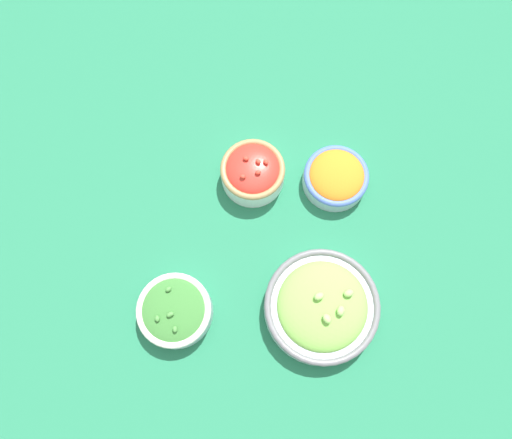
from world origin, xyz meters
name	(u,v)px	position (x,y,z in m)	size (l,w,h in m)	color
ground_plane	(256,224)	(0.00, 0.00, 0.00)	(3.00, 3.00, 0.00)	#23704C
bowl_broccoli	(173,311)	(0.17, -0.14, 0.03)	(0.13, 0.13, 0.06)	#B2C1CC
bowl_cherry_tomatoes	(251,172)	(-0.09, -0.01, 0.03)	(0.12, 0.12, 0.07)	white
bowl_lettuce	(320,306)	(0.16, 0.11, 0.03)	(0.20, 0.20, 0.08)	#B2C1CC
bowl_carrots	(334,177)	(-0.09, 0.15, 0.03)	(0.12, 0.12, 0.05)	#B2C1CC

